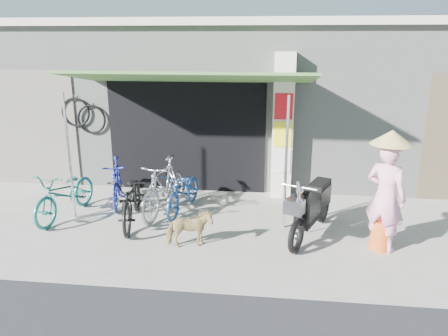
# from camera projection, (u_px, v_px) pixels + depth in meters

# --- Properties ---
(ground) EXTENTS (80.00, 80.00, 0.00)m
(ground) POSITION_uv_depth(u_px,v_px,m) (229.00, 244.00, 7.20)
(ground) COLOR #9F9A90
(ground) RESTS_ON ground
(bicycle_shop) EXTENTS (12.30, 5.30, 3.66)m
(bicycle_shop) POSITION_uv_depth(u_px,v_px,m) (249.00, 94.00, 11.52)
(bicycle_shop) COLOR gray
(bicycle_shop) RESTS_ON ground
(shop_pillar) EXTENTS (0.42, 0.44, 3.00)m
(shop_pillar) POSITION_uv_depth(u_px,v_px,m) (283.00, 127.00, 9.00)
(shop_pillar) COLOR silver
(shop_pillar) RESTS_ON ground
(awning) EXTENTS (4.60, 1.88, 2.72)m
(awning) POSITION_uv_depth(u_px,v_px,m) (190.00, 79.00, 8.13)
(awning) COLOR #3C692F
(awning) RESTS_ON ground
(neighbour_left) EXTENTS (2.60, 0.06, 2.60)m
(neighbour_left) POSITION_uv_depth(u_px,v_px,m) (21.00, 128.00, 9.85)
(neighbour_left) COLOR #6B665B
(neighbour_left) RESTS_ON ground
(bike_teal) EXTENTS (0.90, 1.85, 0.93)m
(bike_teal) POSITION_uv_depth(u_px,v_px,m) (66.00, 193.00, 8.16)
(bike_teal) COLOR #186F65
(bike_teal) RESTS_ON ground
(bike_blue) EXTENTS (0.85, 1.61, 0.93)m
(bike_blue) POSITION_uv_depth(u_px,v_px,m) (117.00, 182.00, 8.79)
(bike_blue) COLOR #202795
(bike_blue) RESTS_ON ground
(bike_black) EXTENTS (0.94, 1.91, 0.96)m
(bike_black) POSITION_uv_depth(u_px,v_px,m) (132.00, 198.00, 7.87)
(bike_black) COLOR black
(bike_black) RESTS_ON ground
(bike_silver) EXTENTS (0.86, 1.86, 1.08)m
(bike_silver) POSITION_uv_depth(u_px,v_px,m) (164.00, 187.00, 8.27)
(bike_silver) COLOR #BABBBF
(bike_silver) RESTS_ON ground
(bike_navy) EXTENTS (0.80, 1.64, 0.83)m
(bike_navy) POSITION_uv_depth(u_px,v_px,m) (184.00, 191.00, 8.44)
(bike_navy) COLOR #1E498A
(bike_navy) RESTS_ON ground
(street_dog) EXTENTS (0.81, 0.54, 0.63)m
(street_dog) POSITION_uv_depth(u_px,v_px,m) (189.00, 229.00, 7.00)
(street_dog) COLOR #A29255
(street_dog) RESTS_ON ground
(moped) EXTENTS (0.94, 1.86, 1.10)m
(moped) POSITION_uv_depth(u_px,v_px,m) (312.00, 208.00, 7.37)
(moped) COLOR black
(moped) RESTS_ON ground
(nun) EXTENTS (0.76, 0.73, 1.94)m
(nun) POSITION_uv_depth(u_px,v_px,m) (386.00, 193.00, 6.78)
(nun) COLOR #E69BBA
(nun) RESTS_ON ground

